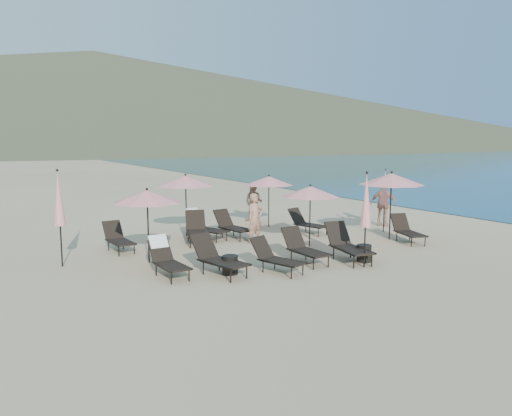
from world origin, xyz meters
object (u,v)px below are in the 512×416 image
lounger_1 (218,257)px  beachgoer_b (254,202)px  lounger_3 (304,247)px  umbrella_closed_1 (385,188)px  umbrella_open_4 (269,181)px  umbrella_closed_0 (366,201)px  lounger_2 (276,257)px  umbrella_open_1 (310,192)px  lounger_4 (347,244)px  lounger_10 (307,222)px  side_table_0 (230,265)px  umbrella_open_0 (147,197)px  lounger_9 (232,225)px  lounger_0 (167,258)px  lounger_8 (204,225)px  beachgoer_a (255,219)px  lounger_7 (197,229)px  beachgoer_c (384,204)px  umbrella_closed_2 (59,199)px  lounger_5 (407,230)px  umbrella_open_2 (391,179)px  side_table_1 (364,253)px  lounger_6 (118,238)px  umbrella_open_3 (186,181)px

lounger_1 → beachgoer_b: (4.88, 6.67, 0.35)m
lounger_3 → umbrella_closed_1: size_ratio=0.69×
umbrella_open_4 → umbrella_closed_0: bearing=-98.8°
lounger_3 → lounger_2: bearing=-160.9°
beachgoer_b → umbrella_open_1: bearing=-48.4°
lounger_4 → umbrella_open_4: umbrella_open_4 is taller
lounger_10 → side_table_0: bearing=-159.8°
lounger_3 → umbrella_open_0: 4.57m
lounger_9 → lounger_10: bearing=-23.9°
lounger_3 → umbrella_open_1: (1.38, 1.61, 1.35)m
lounger_0 → umbrella_open_0: size_ratio=0.75×
lounger_8 → umbrella_closed_1: (6.33, -2.13, 1.15)m
lounger_4 → lounger_1: bearing=-177.6°
side_table_0 → beachgoer_a: 3.85m
lounger_7 → beachgoer_c: (7.68, -0.73, 0.42)m
umbrella_open_0 → lounger_2: bearing=-46.7°
lounger_7 → umbrella_closed_1: bearing=5.0°
lounger_4 → umbrella_open_4: size_ratio=0.91×
lounger_2 → umbrella_open_4: size_ratio=0.78×
lounger_3 → beachgoer_a: (0.10, 2.90, 0.40)m
lounger_0 → umbrella_open_4: bearing=34.9°
lounger_4 → umbrella_closed_1: 5.08m
lounger_2 → lounger_7: 4.45m
lounger_2 → lounger_10: 5.52m
lounger_10 → umbrella_closed_2: umbrella_closed_2 is taller
lounger_9 → beachgoer_c: beachgoer_c is taller
beachgoer_b → umbrella_closed_0: bearing=-46.7°
lounger_4 → lounger_5: size_ratio=1.13×
lounger_2 → umbrella_closed_1: size_ratio=0.68×
lounger_8 → umbrella_open_1: 3.95m
umbrella_open_2 → lounger_10: bearing=127.9°
beachgoer_c → side_table_1: bearing=98.9°
lounger_6 → umbrella_open_0: umbrella_open_0 is taller
lounger_5 → umbrella_closed_0: umbrella_closed_0 is taller
umbrella_closed_2 → side_table_1: size_ratio=5.43×
lounger_7 → umbrella_open_0: umbrella_open_0 is taller
umbrella_open_3 → side_table_0: 5.63m
umbrella_open_3 → side_table_1: 6.89m
lounger_8 → beachgoer_a: size_ratio=1.04×
lounger_5 → umbrella_open_0: umbrella_open_0 is taller
beachgoer_a → umbrella_open_1: bearing=-59.6°
lounger_9 → umbrella_closed_0: bearing=-87.4°
lounger_2 → umbrella_open_4: umbrella_open_4 is taller
lounger_0 → lounger_10: 7.00m
lounger_7 → beachgoer_b: bearing=55.0°
lounger_2 → umbrella_open_4: (3.36, 5.82, 1.42)m
lounger_1 → lounger_7: 4.05m
lounger_3 → beachgoer_b: size_ratio=1.01×
umbrella_closed_2 → umbrella_open_0: bearing=-18.2°
lounger_6 → lounger_8: size_ratio=0.89×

